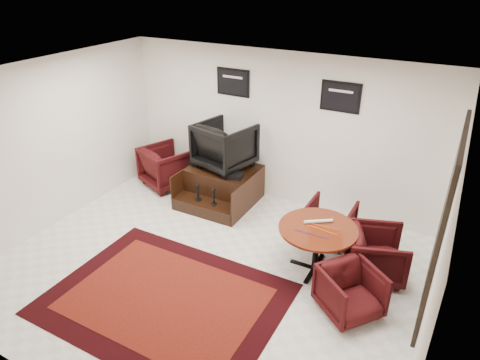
# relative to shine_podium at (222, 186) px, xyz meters

# --- Properties ---
(ground) EXTENTS (6.00, 6.00, 0.00)m
(ground) POSITION_rel_shine_podium_xyz_m (0.83, -1.89, -0.30)
(ground) COLOR white
(ground) RESTS_ON ground
(room_shell) EXTENTS (6.02, 5.02, 2.81)m
(room_shell) POSITION_rel_shine_podium_xyz_m (1.24, -1.77, 1.48)
(room_shell) COLOR white
(room_shell) RESTS_ON ground
(area_rug) EXTENTS (3.10, 2.33, 0.01)m
(area_rug) POSITION_rel_shine_podium_xyz_m (0.71, -2.73, -0.30)
(area_rug) COLOR black
(area_rug) RESTS_ON ground
(shine_podium) EXTENTS (1.28, 1.31, 0.66)m
(shine_podium) POSITION_rel_shine_podium_xyz_m (0.00, 0.00, 0.00)
(shine_podium) COLOR black
(shine_podium) RESTS_ON ground
(shine_chair) EXTENTS (1.10, 1.06, 0.95)m
(shine_chair) POSITION_rel_shine_podium_xyz_m (-0.00, 0.14, 0.83)
(shine_chair) COLOR black
(shine_chair) RESTS_ON shine_podium
(shoes_pair) EXTENTS (0.24, 0.29, 0.10)m
(shoes_pair) POSITION_rel_shine_podium_xyz_m (-0.45, -0.03, 0.40)
(shoes_pair) COLOR black
(shoes_pair) RESTS_ON shine_podium
(polish_kit) EXTENTS (0.32, 0.25, 0.10)m
(polish_kit) POSITION_rel_shine_podium_xyz_m (0.39, -0.21, 0.40)
(polish_kit) COLOR black
(polish_kit) RESTS_ON shine_podium
(umbrella_black) EXTENTS (0.33, 0.12, 0.88)m
(umbrella_black) POSITION_rel_shine_podium_xyz_m (-0.73, -0.10, 0.14)
(umbrella_black) COLOR black
(umbrella_black) RESTS_ON ground
(umbrella_hooked) EXTENTS (0.30, 0.11, 0.82)m
(umbrella_hooked) POSITION_rel_shine_podium_xyz_m (-0.75, -0.07, 0.11)
(umbrella_hooked) COLOR black
(umbrella_hooked) RESTS_ON ground
(armchair_side) EXTENTS (1.12, 1.09, 0.90)m
(armchair_side) POSITION_rel_shine_podium_xyz_m (-1.31, 0.03, 0.15)
(armchair_side) COLOR black
(armchair_side) RESTS_ON ground
(meeting_table) EXTENTS (1.13, 1.13, 0.74)m
(meeting_table) POSITION_rel_shine_podium_xyz_m (2.28, -1.15, 0.34)
(meeting_table) COLOR #4B150A
(meeting_table) RESTS_ON ground
(table_chair_back) EXTENTS (0.72, 0.68, 0.74)m
(table_chair_back) POSITION_rel_shine_podium_xyz_m (2.21, -0.29, 0.07)
(table_chair_back) COLOR black
(table_chair_back) RESTS_ON ground
(table_chair_window) EXTENTS (0.95, 0.99, 0.81)m
(table_chair_window) POSITION_rel_shine_podium_xyz_m (3.07, -0.86, 0.10)
(table_chair_window) COLOR black
(table_chair_window) RESTS_ON ground
(table_chair_corner) EXTENTS (0.95, 0.96, 0.72)m
(table_chair_corner) POSITION_rel_shine_podium_xyz_m (2.96, -1.77, 0.06)
(table_chair_corner) COLOR black
(table_chair_corner) RESTS_ON ground
(paper_roll) EXTENTS (0.37, 0.28, 0.05)m
(paper_roll) POSITION_rel_shine_podium_xyz_m (2.23, -1.02, 0.46)
(paper_roll) COLOR silver
(paper_roll) RESTS_ON meeting_table
(table_clutter) EXTENTS (0.57, 0.30, 0.01)m
(table_clutter) POSITION_rel_shine_podium_xyz_m (2.32, -1.20, 0.44)
(table_clutter) COLOR #D3510B
(table_clutter) RESTS_ON meeting_table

